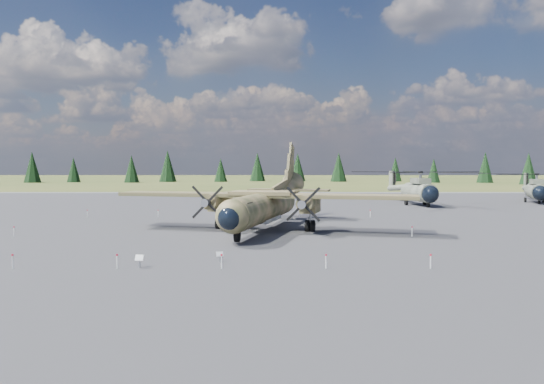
{
  "coord_description": "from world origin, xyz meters",
  "views": [
    {
      "loc": [
        4.91,
        -43.62,
        5.99
      ],
      "look_at": [
        4.89,
        2.0,
        3.6
      ],
      "focal_mm": 35.0,
      "sensor_mm": 36.0,
      "label": 1
    }
  ],
  "objects": [
    {
      "name": "info_placard_right",
      "position": [
        1.7,
        -11.51,
        0.44
      ],
      "size": [
        0.45,
        0.3,
        0.66
      ],
      "rotation": [
        0.0,
        0.0,
        0.33
      ],
      "color": "gray",
      "rests_on": "ground"
    },
    {
      "name": "helicopter_mid",
      "position": [
        45.78,
        38.29,
        3.27
      ],
      "size": [
        22.65,
        23.02,
        4.61
      ],
      "rotation": [
        0.0,
        0.0,
        -0.3
      ],
      "color": "slate",
      "rests_on": "ground"
    },
    {
      "name": "barrier_fence",
      "position": [
        -0.46,
        -0.08,
        0.51
      ],
      "size": [
        33.12,
        29.62,
        0.85
      ],
      "color": "silver",
      "rests_on": "ground"
    },
    {
      "name": "treeline",
      "position": [
        -0.76,
        6.55,
        4.75
      ],
      "size": [
        301.73,
        302.07,
        10.86
      ],
      "color": "black",
      "rests_on": "ground"
    },
    {
      "name": "ground",
      "position": [
        0.0,
        0.0,
        0.0
      ],
      "size": [
        500.0,
        500.0,
        0.0
      ],
      "primitive_type": "plane",
      "color": "brown",
      "rests_on": "ground"
    },
    {
      "name": "helicopter_near",
      "position": [
        26.06,
        32.61,
        3.57
      ],
      "size": [
        22.09,
        24.45,
        5.03
      ],
      "rotation": [
        0.0,
        0.0,
        0.13
      ],
      "color": "slate",
      "rests_on": "ground"
    },
    {
      "name": "apron",
      "position": [
        0.0,
        10.0,
        0.0
      ],
      "size": [
        120.0,
        120.0,
        0.04
      ],
      "primitive_type": "cube",
      "color": "slate",
      "rests_on": "ground"
    },
    {
      "name": "transport_plane",
      "position": [
        4.33,
        4.81,
        2.58
      ],
      "size": [
        27.05,
        24.23,
        8.97
      ],
      "rotation": [
        0.0,
        0.0,
        -0.24
      ],
      "color": "#3B4123",
      "rests_on": "ground"
    },
    {
      "name": "info_placard_left",
      "position": [
        -2.76,
        -13.31,
        0.52
      ],
      "size": [
        0.53,
        0.3,
        0.78
      ],
      "rotation": [
        0.0,
        0.0,
        -0.19
      ],
      "color": "gray",
      "rests_on": "ground"
    }
  ]
}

